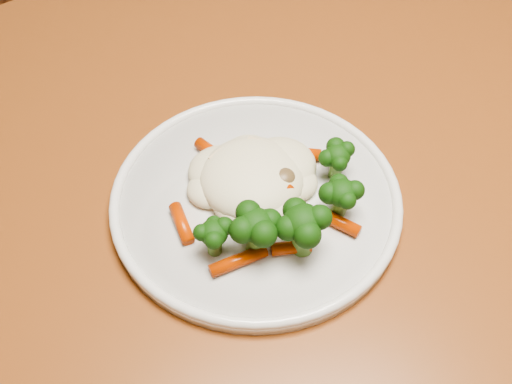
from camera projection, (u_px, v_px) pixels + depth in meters
dining_table at (286, 184)px, 0.77m from camera, size 1.34×1.12×0.75m
plate at (256, 201)px, 0.61m from camera, size 0.27×0.27×0.01m
meal at (268, 191)px, 0.58m from camera, size 0.18×0.17×0.05m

